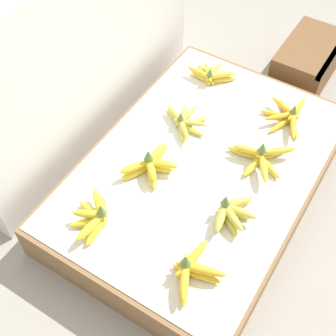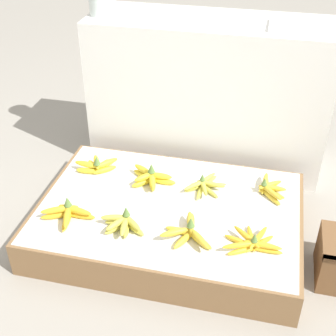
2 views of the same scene
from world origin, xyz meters
The scene contains 12 objects.
ground_plane centered at (0.00, 0.00, 0.00)m, with size 10.00×10.00×0.00m, color gray.
display_platform centered at (0.00, 0.00, 0.09)m, with size 1.20×0.82×0.17m.
back_vendor_table centered at (0.05, 0.71, 0.41)m, with size 1.27×0.43×0.82m.
wooden_crate centered at (0.87, -0.10, 0.10)m, with size 0.40×0.24×0.20m.
banana_bunch_front_left centered at (-0.42, -0.19, 0.20)m, with size 0.24×0.18×0.11m.
banana_bunch_front_midleft centered at (-0.16, -0.20, 0.20)m, with size 0.21×0.14×0.10m.
banana_bunch_front_midright centered at (0.13, -0.19, 0.20)m, with size 0.23×0.24×0.10m.
banana_bunch_front_right centered at (0.39, -0.19, 0.20)m, with size 0.25×0.21×0.08m.
banana_bunch_middle_left centered at (-0.42, 0.19, 0.20)m, with size 0.21×0.14×0.11m.
banana_bunch_middle_midleft centered at (-0.13, 0.15, 0.21)m, with size 0.23×0.19×0.11m.
banana_bunch_middle_midright centered at (0.14, 0.16, 0.19)m, with size 0.20×0.22×0.08m.
banana_bunch_middle_right centered at (0.44, 0.21, 0.20)m, with size 0.14×0.22×0.09m.
Camera 1 is at (-1.01, -0.48, 1.59)m, focal length 50.00 mm.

